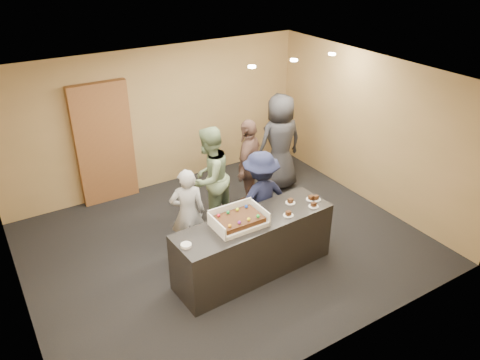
{
  "coord_description": "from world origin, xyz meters",
  "views": [
    {
      "loc": [
        -3.06,
        -5.42,
        4.46
      ],
      "look_at": [
        0.28,
        0.0,
        1.09
      ],
      "focal_mm": 35.0,
      "sensor_mm": 36.0,
      "label": 1
    }
  ],
  "objects": [
    {
      "name": "serving_counter",
      "position": [
        0.02,
        -0.81,
        0.45
      ],
      "size": [
        2.43,
        0.83,
        0.9
      ],
      "primitive_type": "cube",
      "rotation": [
        0.0,
        0.0,
        0.05
      ],
      "color": "black",
      "rests_on": "floor"
    },
    {
      "name": "sheet_cake",
      "position": [
        -0.23,
        -0.81,
        1.0
      ],
      "size": [
        0.62,
        0.43,
        0.12
      ],
      "color": "#3A1A0D",
      "rests_on": "cake_box"
    },
    {
      "name": "cake_box",
      "position": [
        -0.23,
        -0.78,
        0.95
      ],
      "size": [
        0.72,
        0.5,
        0.21
      ],
      "color": "white",
      "rests_on": "serving_counter"
    },
    {
      "name": "slice_c",
      "position": [
        0.96,
        -0.97,
        0.92
      ],
      "size": [
        0.15,
        0.15,
        0.07
      ],
      "color": "white",
      "rests_on": "serving_counter"
    },
    {
      "name": "plate_stack",
      "position": [
        -1.07,
        -0.88,
        0.92
      ],
      "size": [
        0.14,
        0.14,
        0.04
      ],
      "primitive_type": "cylinder",
      "color": "white",
      "rests_on": "serving_counter"
    },
    {
      "name": "person_server_grey",
      "position": [
        -0.59,
        0.08,
        0.73
      ],
      "size": [
        0.62,
        0.51,
        1.47
      ],
      "primitive_type": "imported",
      "rotation": [
        0.0,
        0.0,
        2.8
      ],
      "color": "#A5A6AA",
      "rests_on": "floor"
    },
    {
      "name": "person_brown_extra",
      "position": [
        0.94,
        0.76,
        0.86
      ],
      "size": [
        1.04,
        0.96,
        1.71
      ],
      "primitive_type": "imported",
      "rotation": [
        0.0,
        0.0,
        3.84
      ],
      "color": "brown",
      "rests_on": "floor"
    },
    {
      "name": "slice_d",
      "position": [
        1.06,
        -0.79,
        0.92
      ],
      "size": [
        0.15,
        0.15,
        0.07
      ],
      "color": "white",
      "rests_on": "serving_counter"
    },
    {
      "name": "slice_a",
      "position": [
        0.49,
        -0.97,
        0.92
      ],
      "size": [
        0.15,
        0.15,
        0.07
      ],
      "color": "white",
      "rests_on": "serving_counter"
    },
    {
      "name": "person_sage_man",
      "position": [
        0.1,
        0.68,
        0.88
      ],
      "size": [
        1.07,
        0.99,
        1.76
      ],
      "primitive_type": "imported",
      "rotation": [
        0.0,
        0.0,
        3.63
      ],
      "color": "gray",
      "rests_on": "floor"
    },
    {
      "name": "person_dark_suit",
      "position": [
        1.88,
        1.15,
        0.94
      ],
      "size": [
        0.96,
        0.66,
        1.88
      ],
      "primitive_type": "imported",
      "rotation": [
        0.0,
        0.0,
        3.08
      ],
      "color": "#2A2A2F",
      "rests_on": "floor"
    },
    {
      "name": "slice_b",
      "position": [
        0.73,
        -0.7,
        0.92
      ],
      "size": [
        0.15,
        0.15,
        0.07
      ],
      "color": "white",
      "rests_on": "serving_counter"
    },
    {
      "name": "slice_e",
      "position": [
        1.12,
        -0.83,
        0.92
      ],
      "size": [
        0.15,
        0.15,
        0.07
      ],
      "color": "white",
      "rests_on": "serving_counter"
    },
    {
      "name": "ceiling_spotlights",
      "position": [
        1.6,
        0.5,
        2.67
      ],
      "size": [
        1.72,
        0.12,
        0.03
      ],
      "color": "#FFEAC6",
      "rests_on": "ceiling"
    },
    {
      "name": "storage_cabinet",
      "position": [
        -1.09,
        2.41,
        1.12
      ],
      "size": [
        1.02,
        0.15,
        2.24
      ],
      "primitive_type": "cube",
      "color": "brown",
      "rests_on": "floor"
    },
    {
      "name": "room",
      "position": [
        0.0,
        0.0,
        1.35
      ],
      "size": [
        6.04,
        6.0,
        2.7
      ],
      "color": "black",
      "rests_on": "ground"
    },
    {
      "name": "person_navy_man",
      "position": [
        0.54,
        -0.19,
        0.78
      ],
      "size": [
        1.02,
        0.6,
        1.57
      ],
      "primitive_type": "imported",
      "rotation": [
        0.0,
        0.0,
        3.13
      ],
      "color": "#181C3B",
      "rests_on": "floor"
    }
  ]
}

